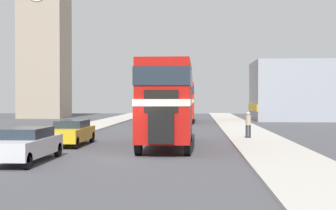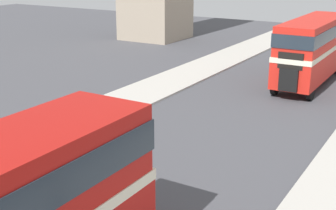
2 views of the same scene
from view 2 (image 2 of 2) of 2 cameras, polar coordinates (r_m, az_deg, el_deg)
name	(u,v)px [view 2 (image 2 of 2)]	position (r m, az deg, el deg)	size (l,w,h in m)	color
bus_distant	(313,45)	(32.61, 17.27, 6.97)	(2.50, 10.11, 4.31)	red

